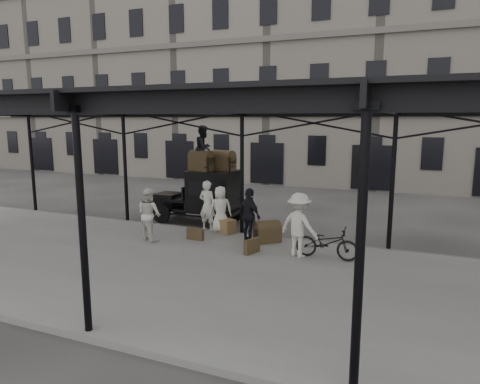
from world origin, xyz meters
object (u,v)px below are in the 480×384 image
at_px(porter_official, 249,215).
at_px(bicycle, 327,243).
at_px(steamer_trunk_roof_near, 201,162).
at_px(taxi, 206,194).
at_px(porter_left, 207,206).
at_px(steamer_trunk_platform, 267,233).

xyz_separation_m(porter_official, bicycle, (2.69, -0.71, -0.42)).
bearing_deg(bicycle, steamer_trunk_roof_near, 64.60).
height_order(taxi, porter_official, taxi).
bearing_deg(steamer_trunk_roof_near, taxi, 82.03).
bearing_deg(bicycle, porter_left, 73.06).
xyz_separation_m(porter_left, steamer_trunk_platform, (2.50, -0.58, -0.62)).
bearing_deg(steamer_trunk_platform, bicycle, -66.75).
bearing_deg(porter_left, taxi, -54.63).
bearing_deg(porter_official, steamer_trunk_roof_near, -4.21).
height_order(porter_official, bicycle, porter_official).
bearing_deg(steamer_trunk_platform, porter_left, 123.87).
relative_size(porter_left, steamer_trunk_platform, 2.23).
xyz_separation_m(porter_left, bicycle, (4.65, -1.53, -0.44)).
distance_m(taxi, porter_official, 3.62).
distance_m(porter_official, steamer_trunk_platform, 0.85).
distance_m(taxi, steamer_trunk_platform, 3.99).
bearing_deg(taxi, porter_left, -61.61).
xyz_separation_m(taxi, porter_left, (0.81, -1.50, -0.13)).
bearing_deg(taxi, porter_official, -39.99).
height_order(taxi, steamer_trunk_platform, taxi).
height_order(steamer_trunk_roof_near, steamer_trunk_platform, steamer_trunk_roof_near).
xyz_separation_m(porter_left, porter_official, (1.96, -0.82, -0.02)).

